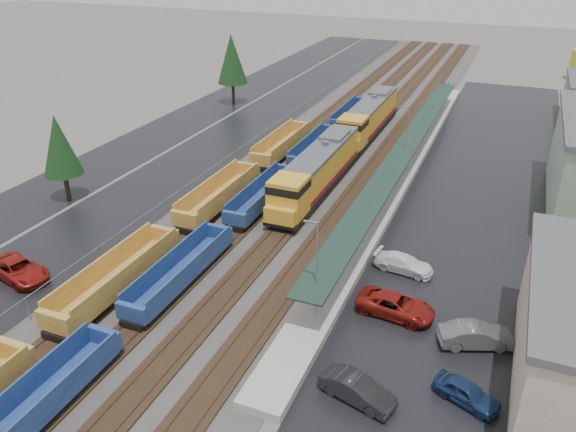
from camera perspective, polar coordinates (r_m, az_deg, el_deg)
name	(u,v)px	position (r m, az deg, el deg)	size (l,w,h in m)	color
ballast_strip	(349,138)	(78.17, 6.25, 7.92)	(20.00, 160.00, 0.08)	#302D2B
trackbed	(349,137)	(78.14, 6.26, 8.00)	(14.60, 160.00, 0.22)	black
west_parking_lot	(251,125)	(83.34, -3.79, 9.19)	(10.00, 160.00, 0.02)	black
west_road	(192,118)	(88.03, -9.75, 9.83)	(9.00, 160.00, 0.02)	black
east_commuter_lot	(488,186)	(66.18, 19.61, 2.87)	(16.00, 100.00, 0.02)	black
station_platform	(403,168)	(66.78, 11.62, 4.81)	(3.00, 80.00, 8.00)	#9E9B93
chainlink_fence	(281,122)	(79.31, -0.69, 9.54)	(0.08, 160.04, 2.02)	gray
tree_west_near	(59,145)	(62.09, -22.24, 6.67)	(3.96, 3.96, 9.00)	#332316
tree_west_far	(232,59)	(93.76, -5.74, 15.59)	(4.84, 4.84, 11.00)	#332316
locomotive_lead	(316,172)	(59.52, 2.85, 4.52)	(3.28, 21.62, 4.89)	black
locomotive_trail	(368,118)	(78.54, 8.14, 9.85)	(3.28, 21.62, 4.89)	black
well_string_yellow	(117,278)	(45.72, -16.96, -6.03)	(2.78, 80.10, 2.47)	#A36D2D
well_string_blue	(227,229)	(51.24, -6.19, -1.31)	(2.45, 91.47, 2.17)	navy
parked_car_west_c	(18,270)	(50.46, -25.71, -4.93)	(5.87, 2.70, 1.63)	maroon
parked_car_east_a	(357,389)	(35.25, 7.03, -17.09)	(4.72, 1.64, 1.55)	black
parked_car_east_b	(395,306)	(42.22, 10.86, -8.92)	(5.71, 2.63, 1.59)	maroon
parked_car_east_c	(404,264)	(47.46, 11.68, -4.76)	(4.91, 1.99, 1.42)	white
parked_car_east_d	(467,393)	(36.51, 17.70, -16.76)	(4.04, 1.63, 1.38)	navy
parked_car_east_e	(476,336)	(40.73, 18.58, -11.45)	(5.01, 1.75, 1.65)	#545659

